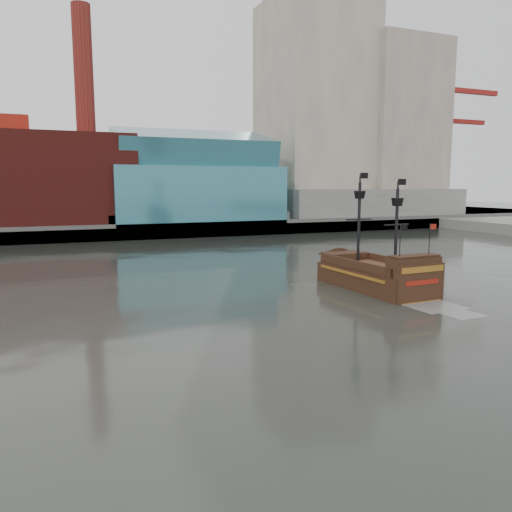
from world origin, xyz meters
name	(u,v)px	position (x,y,z in m)	size (l,w,h in m)	color
ground	(377,368)	(0.00, 0.00, 0.00)	(400.00, 400.00, 0.00)	#272924
promenade_far	(123,221)	(0.00, 92.00, 1.00)	(220.00, 60.00, 2.00)	slate
seawall	(147,232)	(0.00, 62.50, 1.30)	(220.00, 1.00, 2.60)	#4C4C49
skyline	(150,106)	(5.21, 84.56, 24.55)	(149.00, 45.00, 62.00)	#7D674B
crane_a	(444,144)	(78.63, 82.00, 19.11)	(22.50, 4.00, 32.25)	slate
crane_b	(445,161)	(88.23, 92.00, 15.57)	(19.10, 4.00, 26.25)	slate
pirate_ship	(376,278)	(11.00, 15.50, 0.96)	(5.09, 14.33, 10.57)	black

